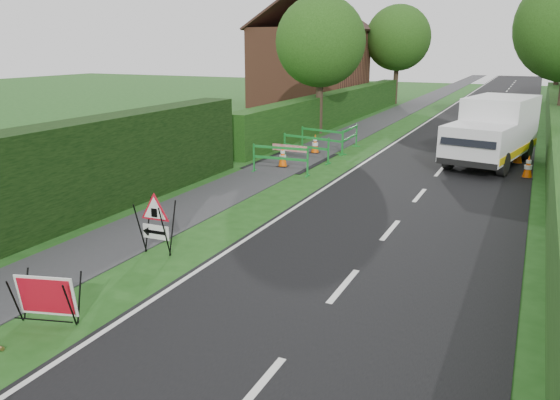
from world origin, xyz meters
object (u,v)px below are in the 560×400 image
(red_rect_sign, at_px, (46,297))
(works_van, at_px, (494,130))
(hatchback_car, at_px, (484,112))
(triangle_sign, at_px, (154,219))

(red_rect_sign, bearing_deg, works_van, 55.45)
(works_van, relative_size, hatchback_car, 1.71)
(triangle_sign, xyz_separation_m, works_van, (5.66, 12.91, 0.50))
(works_van, height_order, hatchback_car, works_van)
(triangle_sign, relative_size, hatchback_car, 0.35)
(red_rect_sign, xyz_separation_m, triangle_sign, (-0.32, 3.18, 0.32))
(red_rect_sign, relative_size, hatchback_car, 0.33)
(red_rect_sign, height_order, hatchback_car, hatchback_car)
(triangle_sign, height_order, works_van, works_van)
(triangle_sign, bearing_deg, works_van, 64.00)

